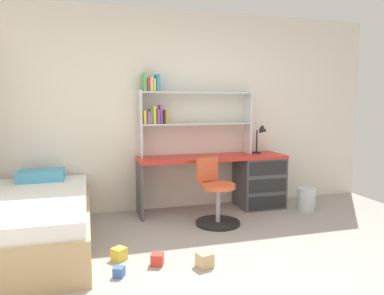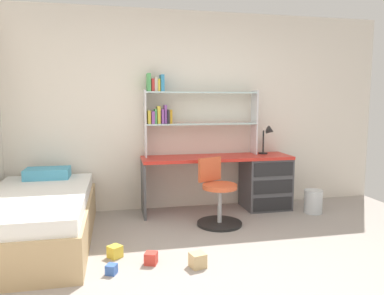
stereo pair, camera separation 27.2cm
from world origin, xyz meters
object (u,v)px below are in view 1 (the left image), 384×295
swivel_chair (216,198)px  toy_block_red_3 (157,259)px  waste_bin (306,199)px  toy_block_yellow_0 (119,254)px  desk_lamp (262,135)px  toy_block_natural_1 (205,260)px  bookshelf_hutch (180,109)px  toy_block_blue_2 (119,272)px  bed_platform (34,222)px  desk (248,178)px

swivel_chair → toy_block_red_3: (-0.87, -0.90, -0.25)m
waste_bin → toy_block_red_3: size_ratio=2.88×
toy_block_yellow_0 → toy_block_red_3: (0.31, -0.20, -0.00)m
desk_lamp → swivel_chair: bearing=-146.4°
desk_lamp → toy_block_natural_1: (-1.35, -1.62, -0.91)m
bookshelf_hutch → toy_block_blue_2: 2.31m
desk_lamp → toy_block_red_3: (-1.73, -1.47, -0.92)m
desk_lamp → swivel_chair: size_ratio=0.50×
bookshelf_hutch → swivel_chair: 1.25m
bookshelf_hutch → swivel_chair: bookshelf_hutch is taller
bookshelf_hutch → bed_platform: bearing=-153.3°
desk → bed_platform: 2.68m
desk → toy_block_natural_1: desk is taller
bed_platform → waste_bin: bearing=6.1°
desk → toy_block_red_3: size_ratio=18.73×
desk → toy_block_blue_2: bearing=-140.2°
bed_platform → toy_block_natural_1: size_ratio=15.71×
toy_block_yellow_0 → toy_block_natural_1: toy_block_natural_1 is taller
desk_lamp → bed_platform: desk_lamp is taller
bookshelf_hutch → desk_lamp: 1.19m
bed_platform → bookshelf_hutch: bearing=26.7°
swivel_chair → bed_platform: swivel_chair is taller
desk → toy_block_natural_1: size_ratio=15.61×
bed_platform → toy_block_red_3: size_ratio=18.85×
bookshelf_hutch → toy_block_yellow_0: (-0.91, -1.35, -1.27)m
toy_block_blue_2 → toy_block_red_3: size_ratio=0.79×
desk → bookshelf_hutch: (-0.91, 0.14, 0.93)m
desk_lamp → waste_bin: desk_lamp is taller
desk_lamp → toy_block_blue_2: 2.78m
desk_lamp → bookshelf_hutch: bearing=175.9°
bookshelf_hutch → desk_lamp: (1.14, -0.08, -0.35)m
bookshelf_hutch → swivel_chair: bearing=-67.8°
swivel_chair → toy_block_red_3: size_ratio=7.43×
desk_lamp → bed_platform: (-2.81, -0.76, -0.71)m
waste_bin → desk_lamp: bearing=137.5°
toy_block_blue_2 → toy_block_red_3: toy_block_red_3 is taller
desk → bed_platform: size_ratio=0.99×
desk_lamp → toy_block_natural_1: bearing=-129.8°
waste_bin → toy_block_red_3: waste_bin is taller
desk_lamp → toy_block_blue_2: bearing=-142.4°
toy_block_natural_1 → toy_block_red_3: toy_block_natural_1 is taller
toy_block_natural_1 → desk_lamp: bearing=50.2°
swivel_chair → toy_block_red_3: 1.27m
toy_block_red_3 → bookshelf_hutch: bearing=69.0°
desk → bookshelf_hutch: bookshelf_hutch is taller
bed_platform → toy_block_yellow_0: bed_platform is taller
desk_lamp → waste_bin: size_ratio=1.28×
toy_block_blue_2 → desk: bearing=39.8°
bed_platform → toy_block_yellow_0: 0.94m
bookshelf_hutch → toy_block_natural_1: bearing=-97.1°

